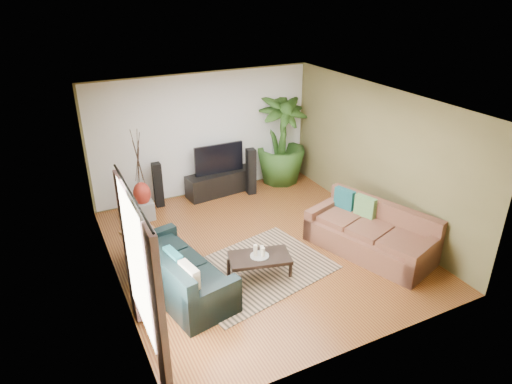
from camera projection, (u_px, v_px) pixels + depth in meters
floor at (261, 248)px, 8.27m from camera, size 5.50×5.50×0.00m
ceiling at (262, 102)px, 7.12m from camera, size 5.50×5.50×0.00m
wall_back at (204, 135)px, 9.92m from camera, size 5.00×0.00×5.00m
wall_front at (365, 264)px, 5.47m from camera, size 5.00×0.00×5.00m
wall_left at (110, 211)px, 6.69m from camera, size 0.00×5.50×5.50m
wall_right at (378, 157)px, 8.70m from camera, size 0.00×5.50×5.50m
backwall_panel at (204, 135)px, 9.92m from camera, size 4.90×0.00×4.90m
window_pane at (136, 263)px, 5.38m from camera, size 0.00×1.80×1.80m
curtain_near at (159, 317)px, 4.90m from camera, size 0.08×0.35×2.20m
curtain_far at (129, 250)px, 6.12m from camera, size 0.08×0.35×2.20m
curtain_rod at (131, 194)px, 5.02m from camera, size 0.03×1.90×0.03m
sofa_left at (179, 267)px, 7.01m from camera, size 1.28×2.20×0.85m
sofa_right at (370, 231)px, 8.00m from camera, size 1.64×2.40×0.85m
area_rug at (255, 270)px, 7.65m from camera, size 2.77×2.22×0.01m
coffee_table at (260, 267)px, 7.41m from camera, size 1.08×0.77×0.40m
candle_tray at (260, 256)px, 7.32m from camera, size 0.30×0.30×0.01m
candle_tall at (255, 250)px, 7.28m from camera, size 0.06×0.06×0.20m
candle_mid at (263, 252)px, 7.27m from camera, size 0.06×0.06×0.15m
candle_short at (262, 249)px, 7.37m from camera, size 0.06×0.06×0.12m
tv_stand at (220, 183)px, 10.28m from camera, size 1.57×0.63×0.51m
television at (219, 159)px, 10.03m from camera, size 1.12×0.06×0.66m
speaker_left at (158, 185)px, 9.62m from camera, size 0.18×0.20×0.97m
speaker_right at (251, 171)px, 10.18m from camera, size 0.21×0.23×1.05m
potted_plant at (281, 140)px, 10.57m from camera, size 1.21×1.21×2.08m
plant_pot at (280, 175)px, 10.95m from camera, size 0.38×0.38×0.30m
pedestal at (144, 210)px, 9.23m from camera, size 0.38×0.38×0.38m
vase at (142, 194)px, 9.07m from camera, size 0.35×0.35×0.49m
side_table at (142, 246)px, 7.82m from camera, size 0.64×0.64×0.56m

